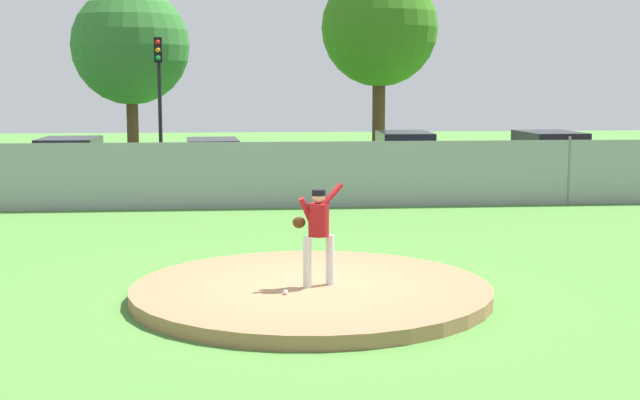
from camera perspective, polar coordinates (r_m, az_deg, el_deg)
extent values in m
plane|color=#4C8438|center=(19.70, -1.94, -2.14)|extent=(80.00, 80.00, 0.00)
cube|color=#2B2B2D|center=(28.10, -2.90, 0.80)|extent=(44.00, 7.00, 0.01)
cylinder|color=#99704C|center=(13.81, -0.57, -5.92)|extent=(5.60, 5.60, 0.21)
cylinder|color=silver|center=(13.53, -0.83, -4.05)|extent=(0.13, 0.13, 0.78)
cylinder|color=silver|center=(13.73, 0.65, -3.88)|extent=(0.13, 0.13, 0.78)
cylinder|color=maroon|center=(13.51, -0.08, -1.29)|extent=(0.32, 0.32, 0.51)
cylinder|color=maroon|center=(13.48, 0.68, 0.22)|extent=(0.44, 0.27, 0.42)
cylinder|color=maroon|center=(13.48, -0.85, -0.77)|extent=(0.29, 0.20, 0.46)
ellipsoid|color=#4C2D14|center=(13.55, -1.37, -1.46)|extent=(0.20, 0.12, 0.18)
sphere|color=tan|center=(13.46, -0.08, 0.19)|extent=(0.20, 0.20, 0.20)
cylinder|color=black|center=(13.45, -0.08, 0.49)|extent=(0.21, 0.21, 0.09)
sphere|color=white|center=(13.16, -2.24, -5.97)|extent=(0.07, 0.07, 0.07)
cube|color=gray|center=(23.53, -2.49, 1.63)|extent=(39.41, 0.03, 1.77)
cylinder|color=slate|center=(25.15, 15.76, 1.85)|extent=(0.07, 0.07, 1.87)
cube|color=#161E4C|center=(28.11, 5.46, 2.20)|extent=(1.88, 4.57, 0.76)
cube|color=black|center=(28.05, 5.48, 3.69)|extent=(1.67, 2.53, 0.71)
cylinder|color=black|center=(29.53, 5.05, 1.73)|extent=(1.80, 0.70, 0.64)
cylinder|color=black|center=(26.78, 5.89, 1.11)|extent=(1.80, 0.70, 0.64)
cube|color=slate|center=(28.29, -6.94, 2.11)|extent=(2.04, 4.46, 0.66)
cube|color=black|center=(28.24, -6.96, 3.35)|extent=(1.75, 2.50, 0.58)
cylinder|color=black|center=(29.66, -7.04, 1.73)|extent=(1.82, 0.77, 0.64)
cylinder|color=black|center=(26.98, -6.80, 1.15)|extent=(1.82, 0.77, 0.64)
cube|color=tan|center=(28.69, -15.83, 1.98)|extent=(1.89, 4.39, 0.68)
cube|color=black|center=(28.64, -15.88, 3.27)|extent=(1.73, 2.42, 0.62)
cylinder|color=black|center=(30.06, -15.31, 1.59)|extent=(1.92, 0.65, 0.64)
cylinder|color=black|center=(27.40, -16.34, 0.99)|extent=(1.92, 0.65, 0.64)
cube|color=maroon|center=(29.82, 14.56, 2.31)|extent=(2.06, 4.72, 0.77)
cube|color=black|center=(29.76, 14.61, 3.67)|extent=(1.82, 2.62, 0.65)
cylinder|color=black|center=(31.19, 13.55, 1.86)|extent=(1.95, 0.72, 0.64)
cylinder|color=black|center=(28.53, 15.61, 1.27)|extent=(1.95, 0.72, 0.64)
cone|color=orange|center=(29.17, -11.65, 1.45)|extent=(0.32, 0.32, 0.55)
cube|color=black|center=(29.20, -11.63, 0.94)|extent=(0.40, 0.40, 0.03)
cylinder|color=black|center=(32.63, -10.30, 5.96)|extent=(0.14, 0.14, 4.92)
cube|color=black|center=(32.46, -10.41, 9.50)|extent=(0.28, 0.24, 0.90)
sphere|color=red|center=(32.35, -10.44, 9.99)|extent=(0.18, 0.18, 0.18)
sphere|color=orange|center=(32.34, -10.43, 9.51)|extent=(0.18, 0.18, 0.18)
sphere|color=green|center=(32.33, -10.42, 9.03)|extent=(0.18, 0.18, 0.18)
cylinder|color=#4C331E|center=(36.28, -12.00, 4.66)|extent=(0.46, 0.46, 3.14)
sphere|color=#2F702C|center=(36.26, -12.14, 9.71)|extent=(4.66, 4.66, 4.66)
cylinder|color=#4C331E|center=(38.14, 3.81, 5.51)|extent=(0.55, 0.55, 3.88)
sphere|color=#337419|center=(38.18, 3.86, 11.02)|extent=(4.94, 4.94, 4.94)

